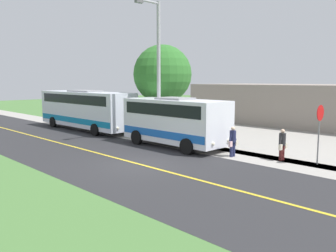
# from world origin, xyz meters

# --- Properties ---
(ground_plane) EXTENTS (120.00, 120.00, 0.00)m
(ground_plane) POSITION_xyz_m (0.00, 0.00, 0.00)
(ground_plane) COLOR #477238
(road_surface) EXTENTS (8.00, 100.00, 0.01)m
(road_surface) POSITION_xyz_m (0.00, 0.00, 0.00)
(road_surface) COLOR #28282B
(road_surface) RESTS_ON ground
(sidewalk) EXTENTS (2.40, 100.00, 0.01)m
(sidewalk) POSITION_xyz_m (-5.20, 0.00, 0.00)
(sidewalk) COLOR #9E9991
(sidewalk) RESTS_ON ground
(parking_lot_surface) EXTENTS (14.00, 36.00, 0.01)m
(parking_lot_surface) POSITION_xyz_m (-12.40, 3.00, 0.00)
(parking_lot_surface) COLOR #9E9991
(parking_lot_surface) RESTS_ON ground
(road_centre_line) EXTENTS (0.16, 100.00, 0.00)m
(road_centre_line) POSITION_xyz_m (0.00, 0.00, 0.01)
(road_centre_line) COLOR gold
(road_centre_line) RESTS_ON ground
(shuttle_bus_front) EXTENTS (2.76, 7.06, 3.00)m
(shuttle_bus_front) POSITION_xyz_m (-4.56, -2.15, 1.65)
(shuttle_bus_front) COLOR white
(shuttle_bus_front) RESTS_ON ground
(transit_bus_rear) EXTENTS (2.69, 10.70, 3.23)m
(transit_bus_rear) POSITION_xyz_m (-4.52, -12.36, 1.77)
(transit_bus_rear) COLOR silver
(transit_bus_rear) RESTS_ON ground
(pedestrian_with_bags) EXTENTS (0.72, 0.34, 1.60)m
(pedestrian_with_bags) POSITION_xyz_m (-5.73, 4.29, 0.85)
(pedestrian_with_bags) COLOR #4C1919
(pedestrian_with_bags) RESTS_ON ground
(pedestrian_waiting) EXTENTS (0.72, 0.34, 1.61)m
(pedestrian_waiting) POSITION_xyz_m (-4.63, 2.05, 0.86)
(pedestrian_waiting) COLOR #1E2347
(pedestrian_waiting) RESTS_ON ground
(stop_sign) EXTENTS (0.76, 0.07, 2.88)m
(stop_sign) POSITION_xyz_m (-6.10, 5.95, 1.96)
(stop_sign) COLOR slate
(stop_sign) RESTS_ON ground
(street_light_pole) EXTENTS (1.97, 0.24, 8.99)m
(street_light_pole) POSITION_xyz_m (-4.89, -4.07, 4.91)
(street_light_pole) COLOR #9E9EA3
(street_light_pole) RESTS_ON ground
(tree_curbside) EXTENTS (4.32, 4.32, 6.64)m
(tree_curbside) POSITION_xyz_m (-7.40, -6.24, 4.47)
(tree_curbside) COLOR brown
(tree_curbside) RESTS_ON ground
(commercial_building) EXTENTS (10.00, 19.50, 3.65)m
(commercial_building) POSITION_xyz_m (-21.40, -1.74, 1.82)
(commercial_building) COLOR gray
(commercial_building) RESTS_ON ground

